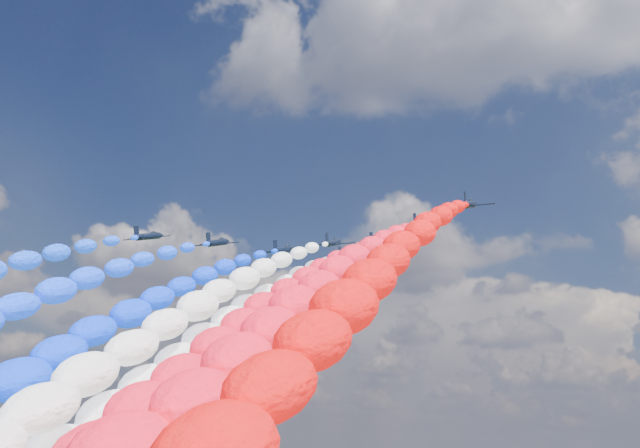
% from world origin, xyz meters
% --- Properties ---
extents(jet_0, '(8.96, 12.21, 5.85)m').
position_xyz_m(jet_0, '(-32.26, -5.15, 102.66)').
color(jet_0, black).
extents(jet_1, '(9.10, 12.31, 5.85)m').
position_xyz_m(jet_1, '(-21.67, 3.74, 102.66)').
color(jet_1, black).
extents(trail_1, '(5.79, 103.26, 48.43)m').
position_xyz_m(trail_1, '(-21.67, -49.83, 79.92)').
color(trail_1, '#113CEC').
extents(jet_2, '(9.17, 12.36, 5.85)m').
position_xyz_m(jet_2, '(-11.38, 13.71, 102.66)').
color(jet_2, black).
extents(trail_2, '(5.79, 103.26, 48.43)m').
position_xyz_m(trail_2, '(-11.38, -39.86, 79.92)').
color(trail_2, '#092FE1').
extents(jet_3, '(9.36, 12.50, 5.85)m').
position_xyz_m(jet_3, '(0.17, 11.40, 102.66)').
color(jet_3, black).
extents(trail_3, '(5.79, 103.26, 48.43)m').
position_xyz_m(trail_3, '(0.17, -42.16, 79.92)').
color(trail_3, silver).
extents(jet_4, '(9.61, 12.68, 5.85)m').
position_xyz_m(jet_4, '(-1.10, 23.53, 102.66)').
color(jet_4, black).
extents(trail_4, '(5.79, 103.26, 48.43)m').
position_xyz_m(trail_4, '(-1.10, -30.04, 79.92)').
color(trail_4, silver).
extents(jet_5, '(9.52, 12.61, 5.85)m').
position_xyz_m(jet_5, '(8.88, 13.94, 102.66)').
color(jet_5, black).
extents(trail_5, '(5.79, 103.26, 48.43)m').
position_xyz_m(trail_5, '(8.88, -39.62, 79.92)').
color(trail_5, red).
extents(jet_6, '(9.39, 12.52, 5.85)m').
position_xyz_m(jet_6, '(19.87, 3.48, 102.66)').
color(jet_6, black).
extents(trail_6, '(5.79, 103.26, 48.43)m').
position_xyz_m(trail_6, '(19.87, -50.09, 79.92)').
color(trail_6, red).
extents(jet_7, '(8.88, 12.15, 5.85)m').
position_xyz_m(jet_7, '(30.37, -6.56, 102.66)').
color(jet_7, black).
extents(trail_7, '(5.79, 103.26, 48.43)m').
position_xyz_m(trail_7, '(30.37, -60.13, 79.92)').
color(trail_7, red).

